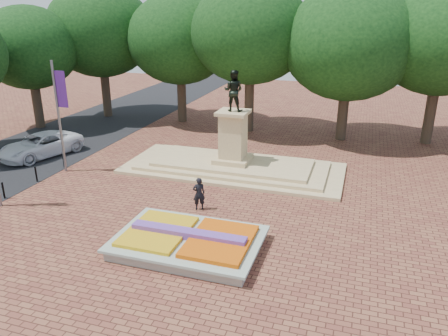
% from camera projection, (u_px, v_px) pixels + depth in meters
% --- Properties ---
extents(ground, '(90.00, 90.00, 0.00)m').
position_uv_depth(ground, '(185.00, 225.00, 21.22)').
color(ground, brown).
rests_on(ground, ground).
extents(asphalt_street, '(9.00, 90.00, 0.02)m').
position_uv_depth(asphalt_street, '(12.00, 161.00, 30.00)').
color(asphalt_street, black).
rests_on(asphalt_street, ground).
extents(flower_bed, '(6.30, 4.30, 0.91)m').
position_uv_depth(flower_bed, '(189.00, 241.00, 19.00)').
color(flower_bed, gray).
rests_on(flower_bed, ground).
extents(monument, '(14.00, 6.00, 6.40)m').
position_uv_depth(monument, '(233.00, 157.00, 28.04)').
color(monument, tan).
rests_on(monument, ground).
extents(tree_row_back, '(44.80, 8.80, 10.43)m').
position_uv_depth(tree_row_back, '(299.00, 51.00, 34.26)').
color(tree_row_back, '#382B1E').
rests_on(tree_row_back, ground).
extents(van, '(4.36, 6.35, 1.61)m').
position_uv_depth(van, '(41.00, 145.00, 30.69)').
color(van, white).
rests_on(van, ground).
extents(pedestrian, '(0.77, 0.69, 1.77)m').
position_uv_depth(pedestrian, '(199.00, 194.00, 22.58)').
color(pedestrian, black).
rests_on(pedestrian, ground).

